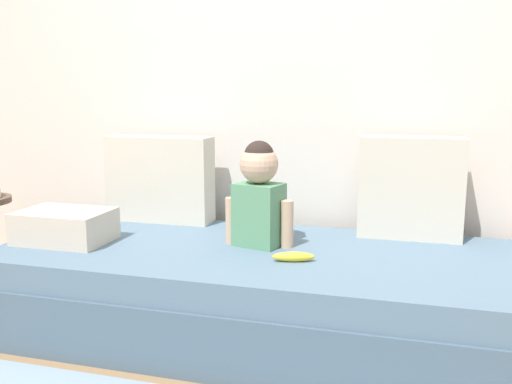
% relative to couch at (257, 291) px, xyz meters
% --- Properties ---
extents(ground_plane, '(12.00, 12.00, 0.00)m').
position_rel_couch_xyz_m(ground_plane, '(0.00, 0.00, -0.19)').
color(ground_plane, '#93704C').
extents(back_wall, '(5.49, 0.10, 2.23)m').
position_rel_couch_xyz_m(back_wall, '(0.00, 0.61, 0.93)').
color(back_wall, silver).
rests_on(back_wall, ground).
extents(couch, '(2.29, 0.96, 0.38)m').
position_rel_couch_xyz_m(couch, '(0.00, 0.00, 0.00)').
color(couch, '#495F70').
rests_on(couch, ground).
extents(throw_pillow_left, '(0.55, 0.16, 0.44)m').
position_rel_couch_xyz_m(throw_pillow_left, '(-0.63, 0.38, 0.42)').
color(throw_pillow_left, beige).
rests_on(throw_pillow_left, couch).
extents(throw_pillow_right, '(0.47, 0.16, 0.47)m').
position_rel_couch_xyz_m(throw_pillow_right, '(0.63, 0.38, 0.43)').
color(throw_pillow_right, beige).
rests_on(throw_pillow_right, couch).
extents(toddler, '(0.31, 0.20, 0.46)m').
position_rel_couch_xyz_m(toddler, '(-0.01, 0.06, 0.43)').
color(toddler, '#568E66').
rests_on(toddler, couch).
extents(banana, '(0.18, 0.09, 0.04)m').
position_rel_couch_xyz_m(banana, '(0.19, -0.13, 0.21)').
color(banana, yellow).
rests_on(banana, couch).
extents(folded_blanket, '(0.40, 0.28, 0.14)m').
position_rel_couch_xyz_m(folded_blanket, '(-0.87, -0.12, 0.27)').
color(folded_blanket, beige).
rests_on(folded_blanket, couch).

